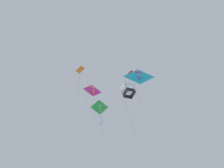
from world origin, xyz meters
TOP-DOWN VIEW (x-y plane):
  - kite_diamond_low_drifter at (-2.75, -5.71)m, footprint 2.15×1.15m
  - kite_delta_mid_left at (3.36, -3.96)m, footprint 3.36×1.54m
  - kite_diamond_far_centre at (5.33, 4.10)m, footprint 2.02×1.31m
  - kite_box_highest at (3.24, 0.42)m, footprint 2.29×2.70m
  - kite_diamond_near_right at (-4.32, 1.40)m, footprint 1.66×1.27m
  - kite_delta_near_left at (-1.62, 4.26)m, footprint 3.64×2.71m

SIDE VIEW (x-z plane):
  - kite_diamond_low_drifter at x=-2.75m, z-range 20.36..23.81m
  - kite_box_highest at x=3.24m, z-range 22.19..31.86m
  - kite_delta_mid_left at x=3.36m, z-range 24.91..30.26m
  - kite_delta_near_left at x=-1.62m, z-range 23.79..31.71m
  - kite_diamond_near_right at x=-4.32m, z-range 27.49..32.47m
  - kite_diamond_far_centre at x=5.33m, z-range 28.46..34.26m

